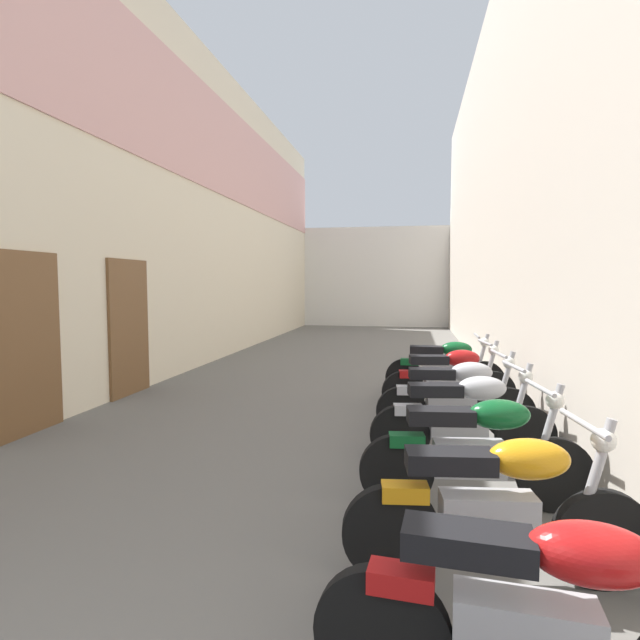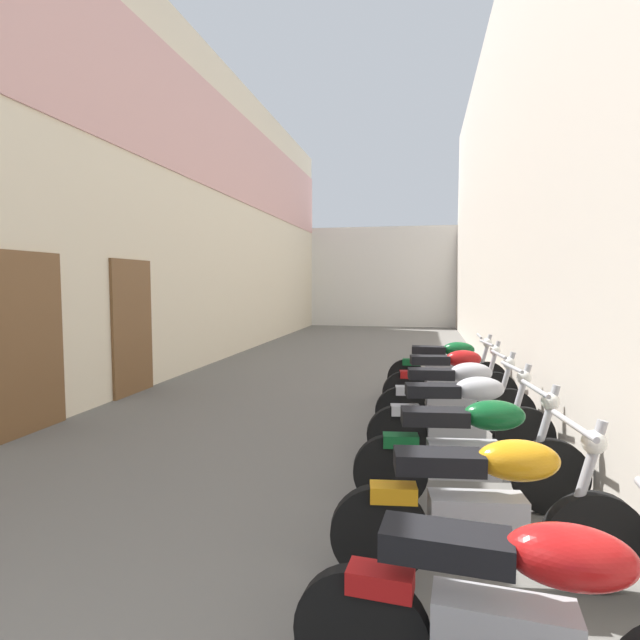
{
  "view_description": "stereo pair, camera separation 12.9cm",
  "coord_description": "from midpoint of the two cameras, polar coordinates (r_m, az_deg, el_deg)",
  "views": [
    {
      "loc": [
        1.54,
        0.41,
        1.82
      ],
      "look_at": [
        0.36,
        6.81,
        1.34
      ],
      "focal_mm": 28.1,
      "sensor_mm": 36.0,
      "label": 1
    },
    {
      "loc": [
        1.67,
        0.43,
        1.82
      ],
      "look_at": [
        0.36,
        6.81,
        1.34
      ],
      "focal_mm": 28.1,
      "sensor_mm": 36.0,
      "label": 2
    }
  ],
  "objects": [
    {
      "name": "motorcycle_seventh",
      "position": [
        7.19,
        15.16,
        -6.49
      ],
      "size": [
        1.84,
        0.58,
        1.04
      ],
      "color": "black",
      "rests_on": "ground"
    },
    {
      "name": "motorcycle_sixth",
      "position": [
        6.13,
        15.79,
        -8.36
      ],
      "size": [
        1.85,
        0.58,
        1.04
      ],
      "color": "black",
      "rests_on": "ground"
    },
    {
      "name": "building_left",
      "position": [
        11.42,
        -13.75,
        12.76
      ],
      "size": [
        0.45,
        21.4,
        7.02
      ],
      "color": "beige",
      "rests_on": "ground"
    },
    {
      "name": "motorcycle_eighth",
      "position": [
        8.18,
        14.72,
        -5.18
      ],
      "size": [
        1.85,
        0.58,
        1.04
      ],
      "color": "black",
      "rests_on": "ground"
    },
    {
      "name": "motorcycle_fifth",
      "position": [
        5.25,
        16.51,
        -10.5
      ],
      "size": [
        1.84,
        0.58,
        1.04
      ],
      "color": "black",
      "rests_on": "ground"
    },
    {
      "name": "motorcycle_second",
      "position": [
        2.45,
        23.41,
        -28.71
      ],
      "size": [
        1.85,
        0.58,
        1.04
      ],
      "color": "black",
      "rests_on": "ground"
    },
    {
      "name": "building_far_end",
      "position": [
        22.04,
        7.45,
        4.86
      ],
      "size": [
        9.01,
        2.0,
        4.15
      ],
      "primitive_type": "cube",
      "color": "silver",
      "rests_on": "ground"
    },
    {
      "name": "building_right",
      "position": [
        10.58,
        20.78,
        14.66
      ],
      "size": [
        0.45,
        21.4,
        7.57
      ],
      "color": "beige",
      "rests_on": "ground"
    },
    {
      "name": "motorcycle_third",
      "position": [
        3.34,
        19.63,
        -19.28
      ],
      "size": [
        1.85,
        0.58,
        1.04
      ],
      "color": "black",
      "rests_on": "ground"
    },
    {
      "name": "ground_plane",
      "position": [
        8.63,
        0.62,
        -7.94
      ],
      "size": [
        37.4,
        37.4,
        0.0
      ],
      "primitive_type": "plane",
      "color": "#66635E"
    },
    {
      "name": "motorcycle_fourth",
      "position": [
        4.29,
        17.68,
        -13.88
      ],
      "size": [
        1.85,
        0.58,
        1.04
      ],
      "color": "black",
      "rests_on": "ground"
    }
  ]
}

